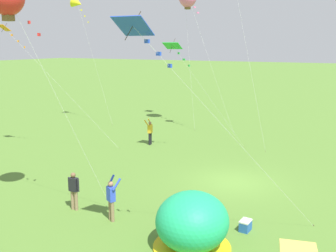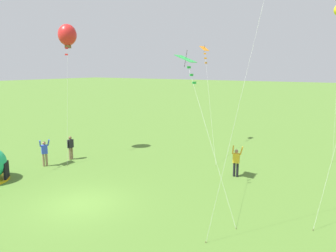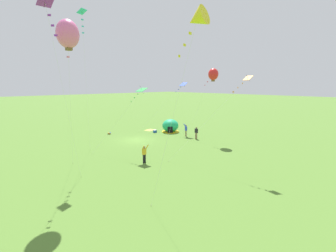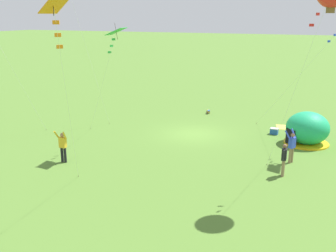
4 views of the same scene
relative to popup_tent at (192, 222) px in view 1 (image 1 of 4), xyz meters
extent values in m
plane|color=#517A2D|center=(7.37, 0.84, -1.00)|extent=(300.00, 300.00, 0.00)
ellipsoid|color=#1EAD6B|center=(-0.01, -0.01, 0.05)|extent=(2.70, 2.60, 2.10)
cylinder|color=yellow|center=(-0.01, -0.01, -0.95)|extent=(2.81, 2.81, 0.10)
cube|color=black|center=(0.91, 0.88, -0.45)|extent=(0.64, 0.66, 1.10)
cube|color=gold|center=(1.51, -3.47, -0.99)|extent=(1.96, 1.66, 0.01)
cube|color=#2659B2|center=(2.22, -1.30, -0.81)|extent=(0.55, 0.40, 0.38)
cube|color=white|center=(2.22, -1.30, -0.59)|extent=(0.56, 0.41, 0.06)
cylinder|color=#8C7251|center=(0.67, 5.89, -0.56)|extent=(0.15, 0.15, 0.88)
cylinder|color=#8C7251|center=(0.66, 6.09, -0.56)|extent=(0.15, 0.15, 0.88)
cube|color=black|center=(0.66, 5.99, 0.18)|extent=(0.25, 0.39, 0.60)
sphere|color=brown|center=(0.66, 5.99, 0.61)|extent=(0.22, 0.22, 0.22)
cylinder|color=black|center=(0.67, 5.74, 0.18)|extent=(0.09, 0.09, 0.58)
cylinder|color=black|center=(0.66, 6.24, 0.18)|extent=(0.09, 0.09, 0.58)
cylinder|color=black|center=(12.15, 8.87, -0.56)|extent=(0.15, 0.15, 0.88)
cylinder|color=black|center=(12.35, 8.89, -0.56)|extent=(0.15, 0.15, 0.88)
cube|color=gold|center=(12.25, 8.88, 0.18)|extent=(0.40, 0.27, 0.60)
sphere|color=#9E7051|center=(12.25, 8.88, 0.61)|extent=(0.22, 0.22, 0.22)
cylinder|color=gold|center=(11.97, 9.01, 0.65)|extent=(0.18, 0.39, 0.50)
cylinder|color=gold|center=(12.50, 9.05, 0.65)|extent=(0.12, 0.39, 0.50)
cylinder|color=#8C7251|center=(0.56, 3.97, -0.56)|extent=(0.15, 0.15, 0.88)
cylinder|color=#8C7251|center=(0.47, 3.80, -0.56)|extent=(0.15, 0.15, 0.88)
cube|color=blue|center=(0.51, 3.89, 0.18)|extent=(0.39, 0.45, 0.60)
sphere|color=#9E7051|center=(0.51, 3.89, 0.61)|extent=(0.22, 0.22, 0.22)
cylinder|color=blue|center=(0.77, 4.05, 0.65)|extent=(0.39, 0.21, 0.50)
cylinder|color=blue|center=(0.52, 3.58, 0.65)|extent=(0.35, 0.30, 0.50)
cylinder|color=silver|center=(14.98, 2.78, 6.10)|extent=(1.62, 3.81, 14.20)
cylinder|color=brown|center=(14.18, 0.87, -0.97)|extent=(0.03, 0.03, 0.06)
cylinder|color=silver|center=(8.27, 13.23, 3.12)|extent=(4.03, 5.92, 8.25)
cylinder|color=brown|center=(10.28, 10.27, -0.97)|extent=(0.03, 0.03, 0.06)
cube|color=orange|center=(6.26, 16.18, 7.25)|extent=(0.70, 0.79, 0.41)
cylinder|color=#332314|center=(6.26, 16.18, 7.26)|extent=(0.23, 0.33, 0.54)
cube|color=orange|center=(6.51, 15.82, 6.79)|extent=(0.20, 0.15, 0.12)
cube|color=orange|center=(6.72, 15.51, 6.41)|extent=(0.20, 0.16, 0.12)
cube|color=orange|center=(6.93, 15.20, 6.02)|extent=(0.17, 0.20, 0.12)
cylinder|color=silver|center=(12.50, 4.30, 2.56)|extent=(4.51, 3.50, 7.12)
cylinder|color=brown|center=(14.75, 2.55, -0.97)|extent=(0.03, 0.03, 0.06)
cube|color=green|center=(10.25, 6.04, 6.12)|extent=(1.08, 1.14, 0.42)
cylinder|color=#332314|center=(10.25, 6.04, 6.13)|extent=(0.32, 0.25, 0.89)
cube|color=green|center=(10.59, 5.78, 5.66)|extent=(0.16, 0.20, 0.12)
cube|color=green|center=(10.89, 5.55, 5.27)|extent=(0.13, 0.21, 0.12)
cube|color=green|center=(11.18, 5.32, 4.87)|extent=(0.18, 0.19, 0.12)
cylinder|color=silver|center=(18.16, 6.60, 4.59)|extent=(1.38, 4.89, 11.17)
cylinder|color=brown|center=(17.48, 4.15, -0.97)|extent=(0.03, 0.03, 0.06)
cube|color=brown|center=(18.85, 9.04, 9.20)|extent=(0.39, 0.39, 0.28)
cube|color=pink|center=(18.74, 8.64, 9.64)|extent=(0.20, 0.06, 0.12)
cube|color=pink|center=(18.64, 8.30, 9.18)|extent=(0.21, 0.14, 0.12)
cube|color=pink|center=(18.55, 7.97, 8.73)|extent=(0.20, 0.16, 0.12)
cylinder|color=silver|center=(0.42, 6.14, 3.53)|extent=(2.50, 2.74, 9.05)
cylinder|color=brown|center=(1.67, 4.77, -0.97)|extent=(0.03, 0.03, 0.06)
cube|color=brown|center=(-0.83, 7.51, 7.20)|extent=(0.34, 0.34, 0.25)
cube|color=red|center=(-0.55, 7.21, 7.51)|extent=(0.19, 0.18, 0.12)
cube|color=red|center=(-0.32, 6.95, 7.04)|extent=(0.14, 0.21, 0.12)
cube|color=red|center=(-0.09, 6.70, 6.57)|extent=(0.21, 0.14, 0.12)
cylinder|color=silver|center=(1.14, -1.16, 2.86)|extent=(5.51, 4.96, 7.73)
cylinder|color=brown|center=(3.89, -3.63, -0.97)|extent=(0.03, 0.03, 0.06)
cube|color=blue|center=(-1.61, 1.31, 6.73)|extent=(0.95, 1.08, 0.55)
cylinder|color=#332314|center=(-1.61, 1.31, 6.74)|extent=(0.41, 0.37, 0.87)
cube|color=blue|center=(-1.28, 1.02, 6.28)|extent=(0.12, 0.21, 0.12)
cube|color=blue|center=(-1.00, 0.77, 5.91)|extent=(0.13, 0.21, 0.12)
cube|color=blue|center=(-0.72, 0.52, 5.53)|extent=(0.16, 0.20, 0.12)
cylinder|color=silver|center=(19.37, 9.09, 5.28)|extent=(2.27, 2.27, 12.55)
cylinder|color=brown|center=(18.24, 7.96, -0.97)|extent=(0.03, 0.03, 0.06)
cube|color=purple|center=(19.82, 9.55, 9.86)|extent=(0.19, 0.17, 0.12)
cylinder|color=silver|center=(16.59, 17.06, 4.39)|extent=(0.61, 2.97, 10.78)
cylinder|color=brown|center=(16.89, 15.58, -0.97)|extent=(0.03, 0.03, 0.06)
cone|color=yellow|center=(16.29, 18.54, 9.78)|extent=(1.18, 1.29, 1.20)
cube|color=yellow|center=(16.36, 18.18, 9.17)|extent=(0.21, 0.10, 0.12)
cube|color=yellow|center=(16.42, 17.88, 8.65)|extent=(0.21, 0.12, 0.12)
cube|color=yellow|center=(16.48, 17.58, 8.13)|extent=(0.20, 0.15, 0.12)
camera|label=1|loc=(-11.85, -5.26, 6.18)|focal=42.00mm
camera|label=2|loc=(19.25, -9.65, 5.66)|focal=35.00mm
camera|label=3|loc=(25.21, 25.89, 6.70)|focal=24.00mm
camera|label=4|loc=(-1.36, 25.60, 7.01)|focal=42.00mm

